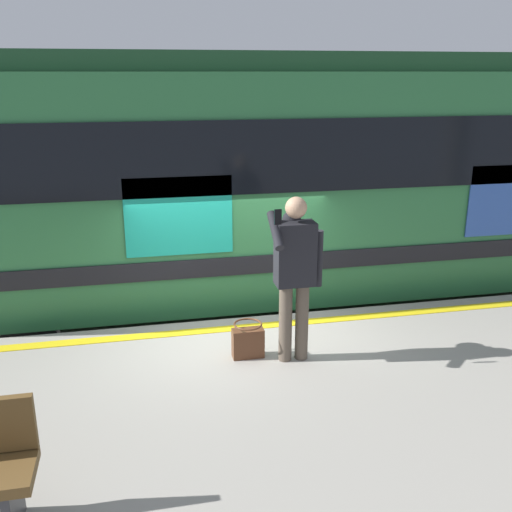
# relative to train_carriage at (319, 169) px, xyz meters

# --- Properties ---
(ground_plane) EXTENTS (26.21, 26.21, 0.00)m
(ground_plane) POSITION_rel_train_carriage_xyz_m (1.66, 1.84, -2.58)
(ground_plane) COLOR #4C4742
(platform) EXTENTS (17.47, 4.86, 1.05)m
(platform) POSITION_rel_train_carriage_xyz_m (1.66, 4.27, -2.06)
(platform) COLOR #9E998E
(platform) RESTS_ON ground
(safety_line) EXTENTS (17.12, 0.16, 0.01)m
(safety_line) POSITION_rel_train_carriage_xyz_m (1.66, 2.14, -1.53)
(safety_line) COLOR yellow
(safety_line) RESTS_ON platform
(track_rail_near) EXTENTS (22.72, 0.08, 0.16)m
(track_rail_near) POSITION_rel_train_carriage_xyz_m (1.66, 0.71, -2.50)
(track_rail_near) COLOR slate
(track_rail_near) RESTS_ON ground
(track_rail_far) EXTENTS (22.72, 0.08, 0.16)m
(track_rail_far) POSITION_rel_train_carriage_xyz_m (1.66, -0.72, -2.50)
(track_rail_far) COLOR slate
(track_rail_far) RESTS_ON ground
(train_carriage) EXTENTS (12.99, 3.09, 4.09)m
(train_carriage) POSITION_rel_train_carriage_xyz_m (0.00, 0.00, 0.00)
(train_carriage) COLOR #2D723F
(train_carriage) RESTS_ON ground
(passenger) EXTENTS (0.57, 0.55, 1.78)m
(passenger) POSITION_rel_train_carriage_xyz_m (1.22, 3.02, -0.48)
(passenger) COLOR brown
(passenger) RESTS_ON platform
(handbag) EXTENTS (0.34, 0.31, 0.39)m
(handbag) POSITION_rel_train_carriage_xyz_m (1.69, 2.88, -1.35)
(handbag) COLOR #59331E
(handbag) RESTS_ON platform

